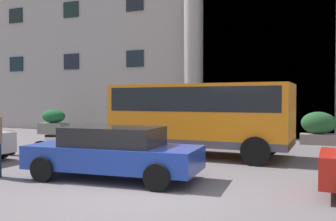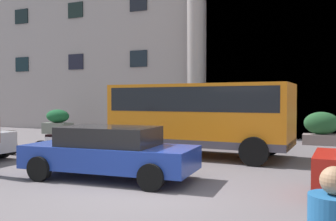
# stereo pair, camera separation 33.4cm
# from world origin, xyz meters

# --- Properties ---
(ground_plane) EXTENTS (80.00, 64.00, 0.12)m
(ground_plane) POSITION_xyz_m (0.00, 0.00, -0.06)
(ground_plane) COLOR #5D5659
(orange_minibus) EXTENTS (6.38, 2.95, 2.56)m
(orange_minibus) POSITION_xyz_m (-0.53, 5.50, 1.54)
(orange_minibus) COLOR orange
(orange_minibus) RESTS_ON ground_plane
(hedge_planter_west) EXTENTS (1.65, 0.94, 1.56)m
(hedge_planter_west) POSITION_xyz_m (-2.42, 10.88, 0.75)
(hedge_planter_west) COLOR gray
(hedge_planter_west) RESTS_ON ground_plane
(hedge_planter_far_west) EXTENTS (1.62, 0.95, 1.44)m
(hedge_planter_far_west) POSITION_xyz_m (-11.10, 10.45, 0.69)
(hedge_planter_far_west) COLOR slate
(hedge_planter_far_west) RESTS_ON ground_plane
(hedge_planter_entrance_right) EXTENTS (1.56, 0.88, 1.47)m
(hedge_planter_entrance_right) POSITION_xyz_m (3.39, 10.79, 0.71)
(hedge_planter_entrance_right) COLOR gray
(hedge_planter_entrance_right) RESTS_ON ground_plane
(parked_hatchback_near) EXTENTS (4.51, 2.13, 1.33)m
(parked_hatchback_near) POSITION_xyz_m (-1.45, 0.94, 0.69)
(parked_hatchback_near) COLOR #1E399D
(parked_hatchback_near) RESTS_ON ground_plane
(motorcycle_near_kerb) EXTENTS (1.92, 0.58, 0.89)m
(motorcycle_near_kerb) POSITION_xyz_m (-4.89, 3.01, 0.45)
(motorcycle_near_kerb) COLOR black
(motorcycle_near_kerb) RESTS_ON ground_plane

